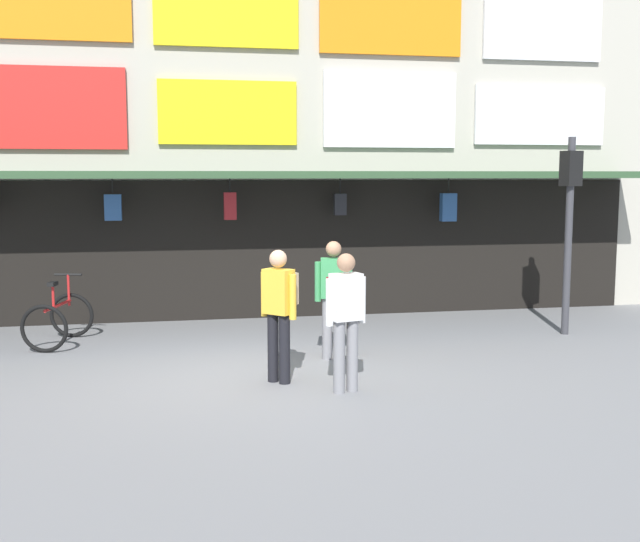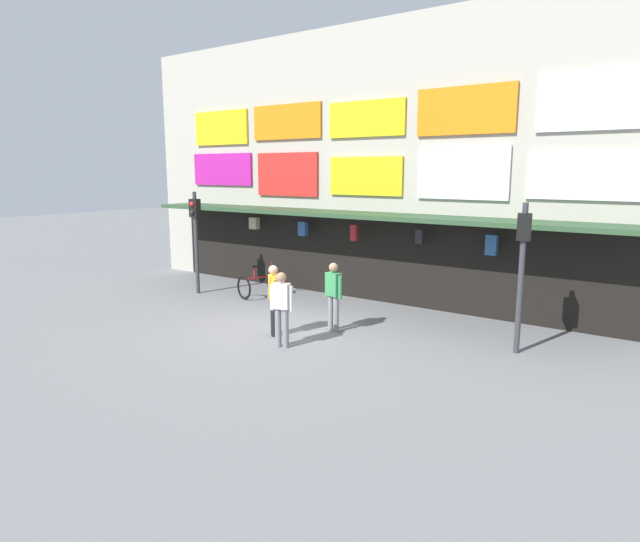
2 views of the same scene
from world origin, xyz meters
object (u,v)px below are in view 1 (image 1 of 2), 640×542
Objects in this scene: traffic_light_far at (569,204)px; pedestrian_in_blue at (280,305)px; bicycle_parked at (59,319)px; pedestrian_in_purple at (345,311)px; pedestrian_in_white at (334,293)px.

traffic_light_far is 5.54m from pedestrian_in_blue.
bicycle_parked is 0.77× the size of pedestrian_in_blue.
pedestrian_in_blue is (3.04, -2.81, 0.59)m from bicycle_parked.
traffic_light_far is at bearing 22.45° from pedestrian_in_blue.
traffic_light_far is 5.18m from pedestrian_in_purple.
traffic_light_far reaches higher than pedestrian_in_purple.
bicycle_parked is 4.18m from pedestrian_in_blue.
pedestrian_in_white and pedestrian_in_blue have the same top height.
traffic_light_far is 1.90× the size of pedestrian_in_blue.
pedestrian_in_white is at bearing -23.41° from bicycle_parked.
pedestrian_in_blue is at bearing -42.76° from bicycle_parked.
pedestrian_in_white is at bearing 49.95° from pedestrian_in_blue.
bicycle_parked is at bearing 137.90° from pedestrian_in_purple.
pedestrian_in_white is (3.96, -1.71, 0.55)m from bicycle_parked.
bicycle_parked is 5.08m from pedestrian_in_purple.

